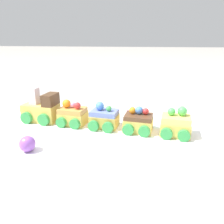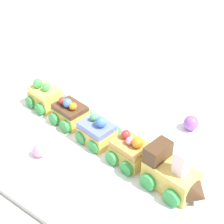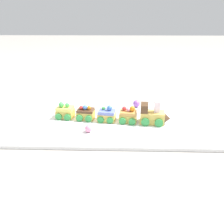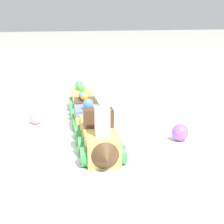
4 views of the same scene
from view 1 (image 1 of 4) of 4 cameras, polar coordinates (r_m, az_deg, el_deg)
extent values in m
plane|color=gray|center=(0.56, -4.08, -4.76)|extent=(10.00, 10.00, 0.00)
cube|color=white|center=(0.55, -4.10, -4.19)|extent=(0.74, 0.39, 0.01)
cube|color=#E0BC56|center=(0.61, -18.02, -0.08)|extent=(0.10, 0.06, 0.05)
cube|color=#4C331E|center=(0.58, -15.81, 3.16)|extent=(0.03, 0.05, 0.03)
cone|color=#4C331E|center=(0.64, -22.19, 0.34)|extent=(0.03, 0.05, 0.05)
cube|color=white|center=(0.61, -19.59, 3.04)|extent=(0.02, 0.02, 0.02)
cube|color=white|center=(0.60, -19.81, 5.00)|extent=(0.02, 0.02, 0.02)
cylinder|color=green|center=(0.65, -18.38, 0.30)|extent=(0.03, 0.01, 0.03)
cylinder|color=green|center=(0.60, -21.44, -1.46)|extent=(0.03, 0.01, 0.03)
cylinder|color=green|center=(0.62, -14.57, -0.07)|extent=(0.03, 0.01, 0.03)
cylinder|color=green|center=(0.57, -17.47, -1.95)|extent=(0.03, 0.01, 0.03)
cube|color=#E0BC56|center=(0.57, -10.15, -1.60)|extent=(0.07, 0.06, 0.03)
cube|color=#CC9347|center=(0.56, -10.27, 0.44)|extent=(0.07, 0.06, 0.01)
sphere|color=red|center=(0.55, -8.92, 1.74)|extent=(0.02, 0.02, 0.02)
sphere|color=pink|center=(0.56, -10.21, 1.84)|extent=(0.02, 0.02, 0.01)
sphere|color=orange|center=(0.56, -11.81, 2.15)|extent=(0.02, 0.02, 0.02)
cylinder|color=green|center=(0.60, -10.50, -0.68)|extent=(0.03, 0.01, 0.03)
cylinder|color=green|center=(0.55, -13.15, -2.69)|extent=(0.03, 0.01, 0.03)
cylinder|color=green|center=(0.59, -7.31, -1.00)|extent=(0.03, 0.01, 0.03)
cylinder|color=green|center=(0.54, -9.72, -3.10)|extent=(0.03, 0.01, 0.03)
cube|color=#E0BC56|center=(0.54, -2.06, -2.45)|extent=(0.07, 0.06, 0.03)
cube|color=#6B7AC6|center=(0.53, -2.08, -0.31)|extent=(0.07, 0.06, 0.01)
sphere|color=#4CBC56|center=(0.52, -0.86, 0.96)|extent=(0.02, 0.02, 0.01)
sphere|color=#4C84E0|center=(0.53, -3.28, 1.48)|extent=(0.02, 0.02, 0.02)
cylinder|color=green|center=(0.57, -2.90, -1.43)|extent=(0.03, 0.01, 0.03)
cylinder|color=green|center=(0.52, -4.95, -3.66)|extent=(0.03, 0.01, 0.03)
cylinder|color=green|center=(0.56, 0.62, -1.77)|extent=(0.03, 0.01, 0.03)
cylinder|color=green|center=(0.51, -1.09, -4.08)|extent=(0.03, 0.01, 0.03)
cube|color=#E0BC56|center=(0.52, 6.84, -3.32)|extent=(0.07, 0.06, 0.03)
cube|color=brown|center=(0.51, 6.93, -1.23)|extent=(0.07, 0.06, 0.01)
sphere|color=red|center=(0.51, 8.78, 0.18)|extent=(0.02, 0.02, 0.02)
sphere|color=#4C84E0|center=(0.51, 7.09, 0.48)|extent=(0.02, 0.02, 0.02)
sphere|color=orange|center=(0.52, 5.37, 0.43)|extent=(0.02, 0.02, 0.02)
cylinder|color=green|center=(0.55, 5.45, -2.23)|extent=(0.03, 0.01, 0.03)
cylinder|color=green|center=(0.50, 4.24, -4.64)|extent=(0.03, 0.01, 0.03)
cylinder|color=green|center=(0.55, 9.19, -2.57)|extent=(0.03, 0.01, 0.03)
cylinder|color=green|center=(0.49, 8.39, -5.05)|extent=(0.03, 0.01, 0.03)
cube|color=#E0BC56|center=(0.52, 16.17, -4.15)|extent=(0.07, 0.06, 0.03)
cube|color=#EFE066|center=(0.51, 16.40, -1.81)|extent=(0.07, 0.06, 0.01)
sphere|color=#4CBC56|center=(0.51, 17.87, 0.23)|extent=(0.02, 0.02, 0.02)
sphere|color=#4CBC56|center=(0.51, 15.26, 0.11)|extent=(0.02, 0.02, 0.02)
cylinder|color=green|center=(0.55, 14.24, -3.02)|extent=(0.03, 0.01, 0.03)
cylinder|color=green|center=(0.49, 14.03, -5.56)|extent=(0.03, 0.01, 0.03)
cylinder|color=green|center=(0.55, 18.03, -3.34)|extent=(0.03, 0.01, 0.03)
cylinder|color=green|center=(0.49, 18.26, -5.91)|extent=(0.03, 0.01, 0.03)
sphere|color=#9956C6|center=(0.46, -21.25, -7.74)|extent=(0.03, 0.03, 0.03)
sphere|color=pink|center=(0.63, 4.84, 0.49)|extent=(0.03, 0.03, 0.03)
camera|label=2|loc=(1.06, -20.79, 32.56)|focal=60.00mm
camera|label=3|loc=(1.29, 2.36, 25.86)|focal=35.00mm
camera|label=4|loc=(1.04, -44.47, 14.44)|focal=60.00mm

